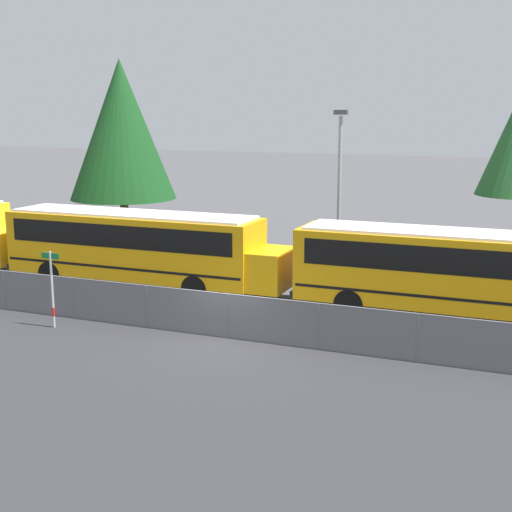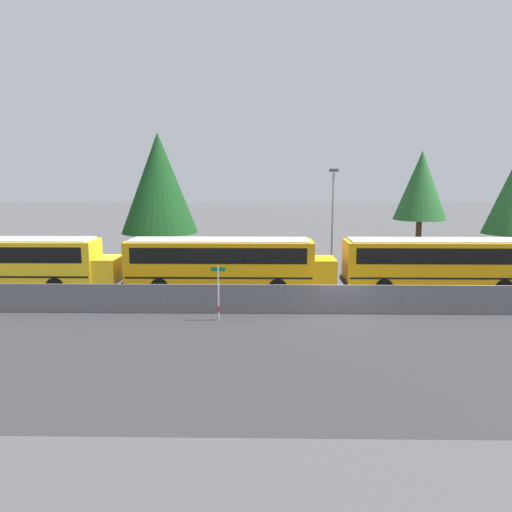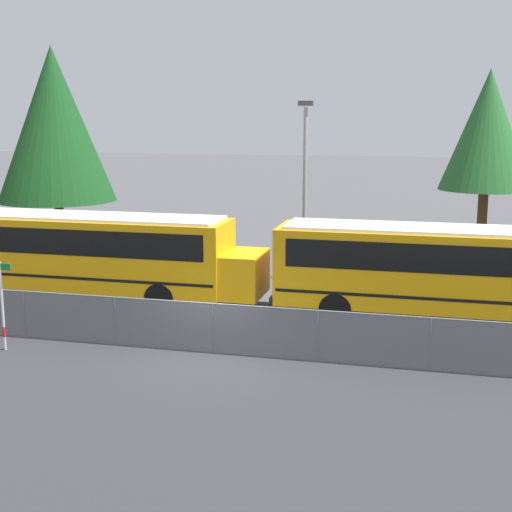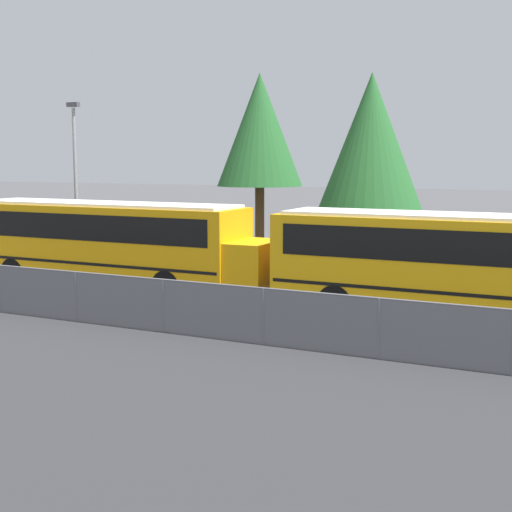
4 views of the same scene
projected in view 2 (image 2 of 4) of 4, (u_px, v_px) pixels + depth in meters
name	position (u px, v px, depth m)	size (l,w,h in m)	color
ground_plane	(340.00, 314.00, 25.03)	(200.00, 200.00, 0.00)	#424244
road_strip	(363.00, 357.00, 19.11)	(148.94, 12.00, 0.01)	#2B2B2D
fence	(341.00, 299.00, 24.90)	(115.01, 0.07, 1.50)	#9EA0A5
school_bus_2	(10.00, 260.00, 29.76)	(12.38, 2.48, 3.18)	yellow
school_bus_3	(225.00, 260.00, 29.46)	(12.38, 2.48, 3.18)	orange
school_bus_4	(443.00, 261.00, 29.32)	(12.38, 2.48, 3.18)	orange
street_sign	(218.00, 291.00, 23.76)	(0.70, 0.09, 2.65)	#B7B7BC
light_pole	(333.00, 217.00, 34.16)	(0.60, 0.24, 7.30)	gray
tree_0	(421.00, 186.00, 38.08)	(4.03, 4.03, 8.73)	#51381E
tree_1	(159.00, 183.00, 36.09)	(5.55, 5.55, 9.91)	#51381E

